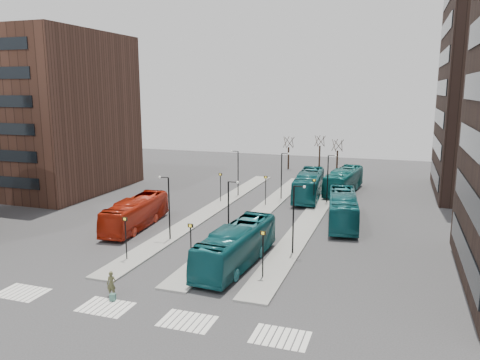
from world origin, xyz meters
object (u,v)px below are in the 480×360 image
(teal_bus_b, at_px, (309,185))
(commuter_b, at_px, (221,247))
(commuter_a, at_px, (131,223))
(traveller, at_px, (111,284))
(teal_bus_d, at_px, (344,181))
(suitcase, at_px, (113,297))
(teal_bus_a, at_px, (236,246))
(commuter_c, at_px, (220,241))
(red_bus, at_px, (136,213))
(teal_bus_c, at_px, (343,208))

(teal_bus_b, distance_m, commuter_b, 24.53)
(commuter_a, bearing_deg, traveller, 115.99)
(traveller, xyz_separation_m, commuter_b, (4.28, 10.21, -0.14))
(teal_bus_d, bearing_deg, suitcase, -98.04)
(teal_bus_d, relative_size, traveller, 6.69)
(teal_bus_d, bearing_deg, teal_bus_a, -92.11)
(teal_bus_a, height_order, teal_bus_b, teal_bus_b)
(suitcase, distance_m, commuter_c, 12.54)
(teal_bus_d, bearing_deg, commuter_a, -118.50)
(red_bus, xyz_separation_m, teal_bus_d, (18.63, 24.21, 0.12))
(teal_bus_a, bearing_deg, suitcase, -119.13)
(traveller, height_order, commuter_a, commuter_a)
(teal_bus_c, distance_m, commuter_b, 16.11)
(teal_bus_a, height_order, commuter_a, teal_bus_a)
(commuter_c, bearing_deg, teal_bus_d, 167.68)
(red_bus, height_order, commuter_a, red_bus)
(teal_bus_b, bearing_deg, suitcase, -105.49)
(teal_bus_c, xyz_separation_m, commuter_a, (-20.12, -9.79, -0.78))
(red_bus, distance_m, commuter_a, 1.49)
(teal_bus_a, relative_size, traveller, 6.62)
(teal_bus_a, distance_m, teal_bus_d, 31.33)
(teal_bus_a, relative_size, teal_bus_b, 0.94)
(suitcase, bearing_deg, teal_bus_d, 59.41)
(teal_bus_b, height_order, commuter_a, teal_bus_b)
(red_bus, xyz_separation_m, commuter_b, (11.48, -4.94, -0.80))
(commuter_b, bearing_deg, teal_bus_c, -35.88)
(red_bus, bearing_deg, suitcase, -69.03)
(teal_bus_a, relative_size, teal_bus_c, 0.98)
(red_bus, xyz_separation_m, teal_bus_c, (20.34, 8.47, 0.13))
(teal_bus_d, distance_m, traveller, 41.00)
(suitcase, xyz_separation_m, commuter_a, (-7.45, 14.43, 0.67))
(commuter_b, relative_size, commuter_c, 0.90)
(suitcase, distance_m, teal_bus_d, 41.46)
(teal_bus_a, relative_size, commuter_a, 6.51)
(teal_bus_a, bearing_deg, teal_bus_c, 69.44)
(suitcase, bearing_deg, traveller, 113.22)
(teal_bus_a, height_order, teal_bus_c, teal_bus_c)
(red_bus, height_order, teal_bus_a, teal_bus_a)
(teal_bus_b, xyz_separation_m, commuter_a, (-14.39, -20.69, -0.86))
(commuter_b, bearing_deg, teal_bus_b, -9.76)
(teal_bus_c, xyz_separation_m, teal_bus_d, (-1.71, 15.74, -0.01))
(teal_bus_d, bearing_deg, teal_bus_c, -76.51)
(commuter_b, bearing_deg, teal_bus_d, -16.21)
(suitcase, height_order, commuter_b, commuter_b)
(red_bus, bearing_deg, teal_bus_d, 47.42)
(commuter_a, bearing_deg, teal_bus_d, -126.56)
(suitcase, bearing_deg, teal_bus_a, 41.94)
(teal_bus_c, xyz_separation_m, traveller, (-13.15, -23.62, -0.79))
(teal_bus_c, relative_size, commuter_a, 6.61)
(suitcase, height_order, teal_bus_d, teal_bus_d)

